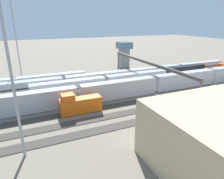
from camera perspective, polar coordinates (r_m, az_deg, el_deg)
The scene contains 19 objects.
ground_plane at distance 62.03m, azimuth -2.23°, elevation -1.13°, with size 400.00×400.00×0.00m, color #756B5B.
track_bed_0 at distance 80.07m, azimuth -7.55°, elevation 3.46°, with size 140.00×2.80×0.12m, color #3D3833.
track_bed_1 at distance 75.46m, azimuth -6.46°, elevation 2.53°, with size 140.00×2.80×0.12m, color #3D3833.
track_bed_2 at distance 70.91m, azimuth -5.23°, elevation 1.48°, with size 140.00×2.80×0.12m, color #3D3833.
track_bed_3 at distance 66.42m, azimuth -3.83°, elevation 0.29°, with size 140.00×2.80×0.12m, color #3D3833.
track_bed_4 at distance 62.01m, azimuth -2.23°, elevation -1.08°, with size 140.00×2.80×0.12m, color #4C443D.
track_bed_5 at distance 57.69m, azimuth -0.39°, elevation -2.65°, with size 140.00×2.80×0.12m, color #3D3833.
track_bed_6 at distance 53.49m, azimuth 1.75°, elevation -4.46°, with size 140.00×2.80×0.12m, color #3D3833.
track_bed_7 at distance 49.45m, azimuth 4.26°, elevation -6.58°, with size 140.00×2.80×0.12m, color #3D3833.
track_bed_8 at distance 45.59m, azimuth 7.23°, elevation -9.04°, with size 140.00×2.80×0.12m, color #3D3833.
train_on_track_5 at distance 57.90m, azimuth 2.15°, elevation 0.13°, with size 119.80×3.00×5.00m.
train_on_track_6 at distance 49.42m, azimuth -9.18°, elevation -4.13°, with size 10.00×3.00×5.00m.
train_on_track_1 at distance 71.96m, azimuth -26.25°, elevation 1.44°, with size 47.20×3.00×3.80m.
train_on_track_3 at distance 70.77m, azimuth 5.58°, elevation 3.15°, with size 66.40×3.06×4.40m.
train_on_track_2 at distance 70.92m, azimuth -3.87°, elevation 3.17°, with size 119.80×3.06×3.80m.
light_mast_0 at distance 76.41m, azimuth -26.11°, elevation 16.28°, with size 2.80×0.70×32.34m.
light_mast_1 at distance 31.84m, azimuth -27.78°, elevation 10.61°, with size 2.80×0.70×28.30m.
signal_gantry at distance 66.77m, azimuth 10.05°, elevation 7.03°, with size 0.70×45.00×8.80m.
control_tower at distance 95.91m, azimuth 3.47°, elevation 10.42°, with size 6.00×6.00×11.86m.
Camera 1 is at (21.30, 54.15, 21.47)m, focal length 32.19 mm.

